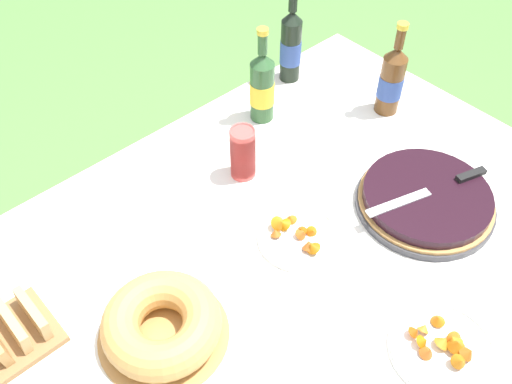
{
  "coord_description": "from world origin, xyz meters",
  "views": [
    {
      "loc": [
        -0.65,
        -0.59,
        1.85
      ],
      "look_at": [
        0.04,
        0.18,
        0.74
      ],
      "focal_mm": 40.0,
      "sensor_mm": 36.0,
      "label": 1
    }
  ],
  "objects": [
    {
      "name": "juice_bottle_red",
      "position": [
        0.52,
        0.54,
        0.81
      ],
      "size": [
        0.07,
        0.07,
        0.33
      ],
      "color": "black",
      "rests_on": "tablecloth"
    },
    {
      "name": "garden_table",
      "position": [
        0.0,
        0.0,
        0.63
      ],
      "size": [
        1.7,
        1.22,
        0.68
      ],
      "color": "#A87A47",
      "rests_on": "ground_plane"
    },
    {
      "name": "snack_plate_left",
      "position": [
        0.06,
        -0.42,
        0.7
      ],
      "size": [
        0.24,
        0.24,
        0.06
      ],
      "color": "white",
      "rests_on": "tablecloth"
    },
    {
      "name": "serving_knife",
      "position": [
        0.41,
        -0.14,
        0.75
      ],
      "size": [
        0.36,
        0.14,
        0.01
      ],
      "rotation": [
        0.0,
        0.0,
        2.84
      ],
      "color": "silver",
      "rests_on": "berry_tart"
    },
    {
      "name": "berry_tart",
      "position": [
        0.38,
        -0.13,
        0.71
      ],
      "size": [
        0.38,
        0.38,
        0.06
      ],
      "color": "#38383D",
      "rests_on": "tablecloth"
    },
    {
      "name": "snack_plate_near",
      "position": [
        0.05,
        0.02,
        0.7
      ],
      "size": [
        0.22,
        0.22,
        0.06
      ],
      "color": "white",
      "rests_on": "tablecloth"
    },
    {
      "name": "cider_bottle_green",
      "position": [
        0.31,
        0.45,
        0.8
      ],
      "size": [
        0.08,
        0.08,
        0.32
      ],
      "color": "#2D562D",
      "rests_on": "tablecloth"
    },
    {
      "name": "ground_plane",
      "position": [
        0.0,
        0.0,
        0.0
      ],
      "size": [
        16.0,
        16.0,
        0.0
      ],
      "primitive_type": "plane",
      "color": "#568442"
    },
    {
      "name": "cup_stack",
      "position": [
        0.1,
        0.3,
        0.76
      ],
      "size": [
        0.07,
        0.07,
        0.16
      ],
      "color": "#E04C47",
      "rests_on": "tablecloth"
    },
    {
      "name": "bundt_cake",
      "position": [
        -0.38,
        0.03,
        0.73
      ],
      "size": [
        0.3,
        0.3,
        0.09
      ],
      "color": "#B78447",
      "rests_on": "tablecloth"
    },
    {
      "name": "cider_bottle_amber",
      "position": [
        0.63,
        0.21,
        0.8
      ],
      "size": [
        0.08,
        0.08,
        0.31
      ],
      "color": "brown",
      "rests_on": "tablecloth"
    },
    {
      "name": "tablecloth",
      "position": [
        0.0,
        0.0,
        0.67
      ],
      "size": [
        1.71,
        1.23,
        0.1
      ],
      "color": "white",
      "rests_on": "garden_table"
    }
  ]
}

